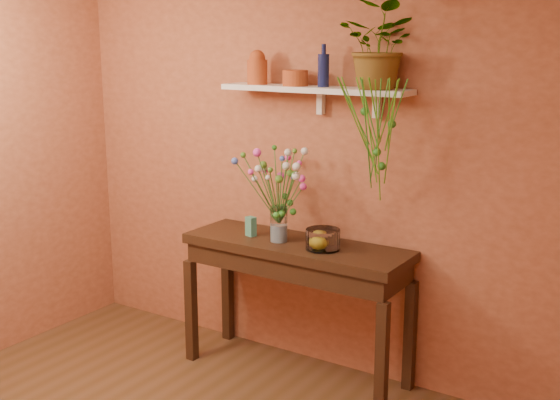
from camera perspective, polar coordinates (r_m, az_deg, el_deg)
The scene contains 13 objects.
room at distance 3.25m, azimuth -15.03°, elevation -3.45°, with size 4.04×4.04×2.70m.
sideboard at distance 4.69m, azimuth 1.30°, elevation -5.01°, with size 1.53×0.49×0.93m.
wall_shelf at distance 4.57m, azimuth 2.88°, elevation 8.85°, with size 1.30×0.24×0.19m.
terracotta_jug at distance 4.76m, azimuth -1.85°, elevation 10.59°, with size 0.17×0.17×0.23m.
terracotta_pot at distance 4.61m, azimuth 1.24°, elevation 9.80°, with size 0.16×0.16×0.10m, color #A5411E.
blue_bottle at distance 4.52m, azimuth 3.53°, elevation 10.45°, with size 0.08×0.08×0.27m.
spider_plant at distance 4.32m, azimuth 8.17°, elevation 12.23°, with size 0.46×0.40×0.52m, color #2D7821.
plant_fronds at distance 4.20m, azimuth 7.79°, elevation 5.53°, with size 0.44×0.40×0.75m.
glass_vase at distance 4.64m, azimuth -0.10°, elevation -2.15°, with size 0.11×0.11×0.24m.
bouquet at distance 4.55m, azimuth 0.01°, elevation 1.87°, with size 0.54×0.54×0.50m.
glass_bowl at distance 4.49m, azimuth 3.48°, elevation -3.24°, with size 0.22×0.22×0.13m.
lemon at distance 4.48m, azimuth 3.21°, elevation -3.41°, with size 0.09×0.09×0.09m, color yellow.
carton at distance 4.78m, azimuth -2.36°, elevation -2.14°, with size 0.07×0.05×0.13m, color teal.
Camera 1 is at (2.33, -2.07, 2.24)m, focal length 45.37 mm.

